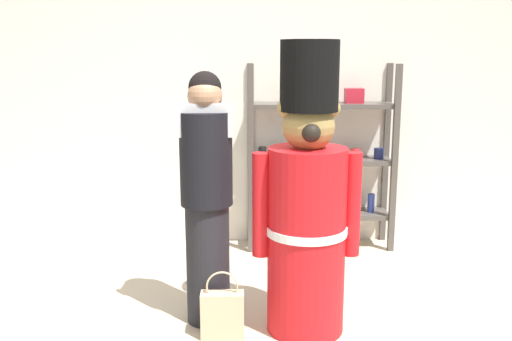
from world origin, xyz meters
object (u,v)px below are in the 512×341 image
at_px(merchandise_shelf, 321,158).
at_px(teddy_bear_guard, 307,209).
at_px(person_shopper, 207,195).
at_px(shopping_bag, 222,313).

height_order(merchandise_shelf, teddy_bear_guard, teddy_bear_guard).
xyz_separation_m(person_shopper, shopping_bag, (0.10, -0.23, -0.68)).
xyz_separation_m(merchandise_shelf, person_shopper, (-0.91, -1.42, 0.03)).
bearing_deg(person_shopper, shopping_bag, -66.91).
bearing_deg(teddy_bear_guard, person_shopper, 167.60).
xyz_separation_m(teddy_bear_guard, person_shopper, (-0.61, 0.13, 0.05)).
relative_size(merchandise_shelf, teddy_bear_guard, 0.91).
bearing_deg(person_shopper, merchandise_shelf, 57.42).
height_order(merchandise_shelf, person_shopper, merchandise_shelf).
bearing_deg(merchandise_shelf, shopping_bag, -116.17).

